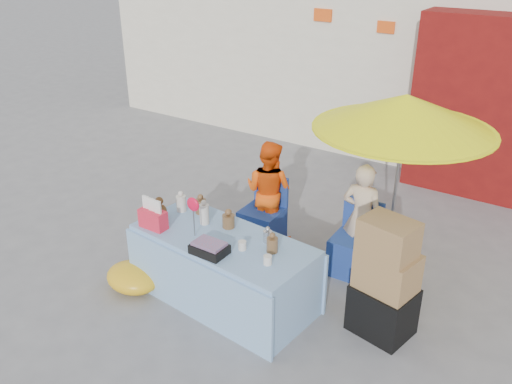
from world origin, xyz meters
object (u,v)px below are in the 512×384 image
Objects in this scene: chair_right at (354,252)px; vendor_beige at (362,217)px; chair_left at (263,223)px; market_table at (223,268)px; vendor_orange at (269,191)px; box_stack at (385,283)px; umbrella at (405,113)px.

vendor_beige is (0.00, 0.13, 0.40)m from chair_right.
vendor_beige reaches higher than chair_left.
market_table is at bearing -128.69° from chair_right.
vendor_orange is at bearing -1.89° from vendor_beige.
vendor_orange reaches higher than box_stack.
vendor_orange reaches higher than market_table.
vendor_beige is at bearing 125.05° from box_stack.
vendor_beige reaches higher than market_table.
box_stack is at bearing 20.40° from market_table.
market_table is at bearing -164.80° from box_stack.
umbrella is at bearing 8.49° from chair_left.
chair_right is 1.10m from box_stack.
chair_right is at bearing 87.88° from vendor_beige.
umbrella is (0.30, 0.15, 1.24)m from vendor_beige.
market_table is 2.47m from umbrella.
chair_right is at bearing 129.28° from box_stack.
chair_right is 0.69× the size of box_stack.
vendor_orange is 1.25m from vendor_beige.
box_stack is (1.91, -0.95, -0.08)m from vendor_orange.
umbrella is at bearing 108.38° from box_stack.
vendor_orange is (-0.32, 1.38, 0.27)m from market_table.
market_table is at bearing -77.62° from chair_left.
umbrella reaches higher than chair_left.
chair_right is 0.65× the size of vendor_orange.
chair_left is 0.65× the size of vendor_orange.
chair_left is 1.25m from chair_right.
umbrella is (0.30, 0.28, 1.64)m from chair_right.
vendor_orange is at bearing -174.47° from umbrella.
box_stack reaches higher than market_table.
chair_right is 1.32m from vendor_orange.
market_table is 1.29m from chair_left.
chair_right is 0.65× the size of vendor_beige.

